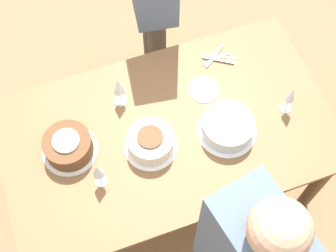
# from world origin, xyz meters

# --- Properties ---
(ground_plane) EXTENTS (12.00, 12.00, 0.00)m
(ground_plane) POSITION_xyz_m (0.00, 0.00, 0.00)
(ground_plane) COLOR #8E6B47
(dining_table) EXTENTS (1.63, 0.95, 0.75)m
(dining_table) POSITION_xyz_m (0.00, 0.00, 0.65)
(dining_table) COLOR brown
(dining_table) RESTS_ON ground_plane
(cake_center_white) EXTENTS (0.26, 0.26, 0.11)m
(cake_center_white) POSITION_xyz_m (0.11, 0.05, 0.81)
(cake_center_white) COLOR white
(cake_center_white) RESTS_ON dining_table
(cake_front_chocolate) EXTENTS (0.27, 0.27, 0.12)m
(cake_front_chocolate) POSITION_xyz_m (0.48, -0.06, 0.81)
(cake_front_chocolate) COLOR white
(cake_front_chocolate) RESTS_ON dining_table
(cake_back_decorated) EXTENTS (0.29, 0.29, 0.10)m
(cake_back_decorated) POSITION_xyz_m (-0.27, 0.10, 0.80)
(cake_back_decorated) COLOR white
(cake_back_decorated) RESTS_ON dining_table
(wine_glass_near) EXTENTS (0.06, 0.06, 0.19)m
(wine_glass_near) POSITION_xyz_m (0.38, 0.15, 0.88)
(wine_glass_near) COLOR silver
(wine_glass_near) RESTS_ON dining_table
(wine_glass_far) EXTENTS (0.07, 0.07, 0.19)m
(wine_glass_far) POSITION_xyz_m (0.17, -0.24, 0.88)
(wine_glass_far) COLOR silver
(wine_glass_far) RESTS_ON dining_table
(wine_glass_extra) EXTENTS (0.06, 0.06, 0.19)m
(wine_glass_extra) POSITION_xyz_m (-0.60, 0.08, 0.88)
(wine_glass_extra) COLOR silver
(wine_glass_extra) RESTS_ON dining_table
(dessert_plate_left) EXTENTS (0.16, 0.16, 0.01)m
(dessert_plate_left) POSITION_xyz_m (-0.25, -0.16, 0.76)
(dessert_plate_left) COLOR silver
(dessert_plate_left) RESTS_ON dining_table
(fork_pile) EXTENTS (0.20, 0.14, 0.01)m
(fork_pile) POSITION_xyz_m (-0.39, -0.32, 0.76)
(fork_pile) COLOR silver
(fork_pile) RESTS_ON dining_table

